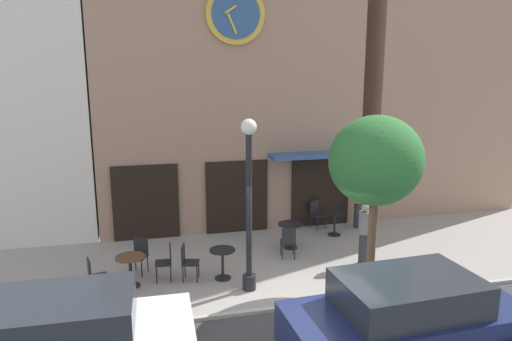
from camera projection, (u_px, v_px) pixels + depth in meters
ground_plane at (313, 319)px, 9.68m from camera, size 24.06×11.34×0.13m
clock_building at (228, 37)px, 14.84m from camera, size 8.42×3.81×11.79m
neighbor_building_right at (431, 18)px, 17.00m from camera, size 5.59×3.71×13.89m
street_lamp at (249, 206)px, 10.52m from camera, size 0.36×0.36×4.03m
street_tree at (376, 161)px, 10.42m from camera, size 2.16×1.95×4.10m
cafe_table_leftmost at (131, 265)px, 10.97m from camera, size 0.70×0.70×0.76m
cafe_table_near_curb at (223, 259)px, 11.39m from camera, size 0.64×0.64×0.77m
cafe_table_center at (290, 230)px, 13.39m from camera, size 0.73×0.73×0.74m
cafe_table_rightmost at (335, 220)px, 14.45m from camera, size 0.60×0.60×0.76m
cafe_chair_right_end at (139, 253)px, 11.75m from camera, size 0.54×0.54×0.90m
cafe_chair_outer at (316, 212)px, 15.14m from camera, size 0.52×0.52×0.90m
cafe_chair_near_tree at (94, 274)px, 10.50m from camera, size 0.48×0.48×0.90m
cafe_chair_left_end at (167, 260)px, 11.32m from camera, size 0.41×0.41×0.90m
cafe_chair_near_lamp at (187, 260)px, 11.32m from camera, size 0.48×0.48×0.90m
cafe_chair_by_entrance at (288, 240)px, 12.62m from camera, size 0.46×0.46×0.90m
pedestrian_grey at (364, 233)px, 12.22m from camera, size 0.42×0.42×1.67m
pedestrian_orange at (358, 202)px, 15.10m from camera, size 0.37×0.37×1.67m
parked_car_navy at (406, 319)px, 8.17m from camera, size 4.38×2.18×1.55m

